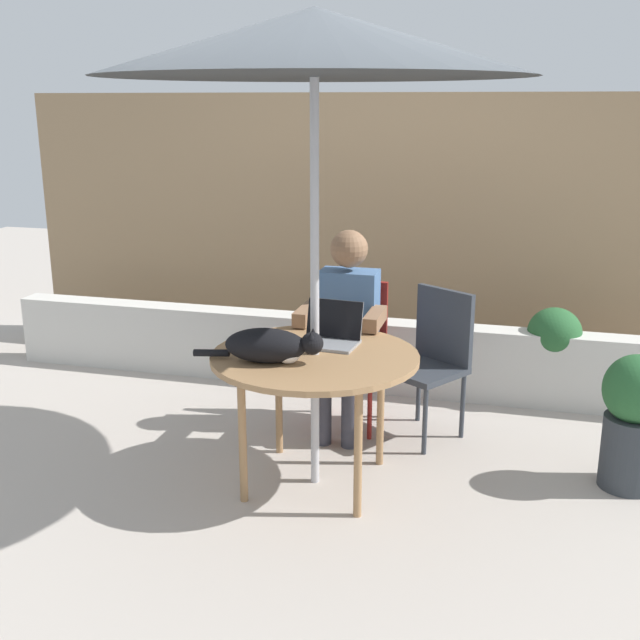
# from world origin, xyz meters

# --- Properties ---
(ground_plane) EXTENTS (14.00, 14.00, 0.00)m
(ground_plane) POSITION_xyz_m (0.00, 0.00, 0.00)
(ground_plane) COLOR #ADA399
(fence_back) EXTENTS (5.91, 0.08, 1.99)m
(fence_back) POSITION_xyz_m (0.00, 2.21, 1.00)
(fence_back) COLOR #937756
(fence_back) RESTS_ON ground
(planter_wall_low) EXTENTS (5.32, 0.20, 0.49)m
(planter_wall_low) POSITION_xyz_m (0.00, 1.41, 0.25)
(planter_wall_low) COLOR beige
(planter_wall_low) RESTS_ON ground
(patio_table) EXTENTS (1.05, 1.05, 0.71)m
(patio_table) POSITION_xyz_m (0.00, 0.00, 0.65)
(patio_table) COLOR #9E754C
(patio_table) RESTS_ON ground
(patio_umbrella) EXTENTS (2.01, 2.01, 2.34)m
(patio_umbrella) POSITION_xyz_m (0.00, 0.00, 2.18)
(patio_umbrella) COLOR #B7B7BC
(patio_umbrella) RESTS_ON ground
(chair_occupied) EXTENTS (0.40, 0.40, 0.88)m
(chair_occupied) POSITION_xyz_m (0.00, 0.85, 0.51)
(chair_occupied) COLOR maroon
(chair_occupied) RESTS_ON ground
(chair_empty) EXTENTS (0.55, 0.55, 0.88)m
(chair_empty) POSITION_xyz_m (0.51, 0.78, 0.51)
(chair_empty) COLOR #33383F
(chair_empty) RESTS_ON ground
(person_seated) EXTENTS (0.48, 0.48, 1.22)m
(person_seated) POSITION_xyz_m (0.00, 0.70, 0.68)
(person_seated) COLOR #4C72A5
(person_seated) RESTS_ON ground
(laptop) EXTENTS (0.32, 0.28, 0.21)m
(laptop) POSITION_xyz_m (0.03, 0.21, 0.77)
(laptop) COLOR gray
(laptop) RESTS_ON patio_table
(cat) EXTENTS (0.65, 0.24, 0.17)m
(cat) POSITION_xyz_m (-0.17, -0.18, 0.79)
(cat) COLOR black
(cat) RESTS_ON patio_table
(potted_plant_near_fence) EXTENTS (0.35, 0.35, 0.65)m
(potted_plant_near_fence) POSITION_xyz_m (1.21, 1.46, 0.38)
(potted_plant_near_fence) COLOR #9E5138
(potted_plant_near_fence) RESTS_ON ground
(potted_plant_by_chair) EXTENTS (0.34, 0.34, 0.72)m
(potted_plant_by_chair) POSITION_xyz_m (1.58, 0.36, 0.38)
(potted_plant_by_chair) COLOR #33383D
(potted_plant_by_chair) RESTS_ON ground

